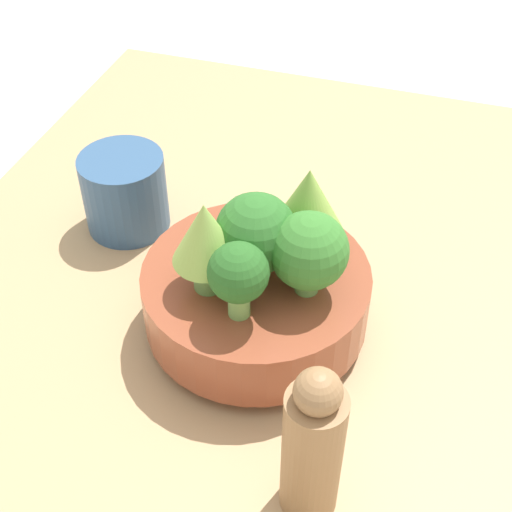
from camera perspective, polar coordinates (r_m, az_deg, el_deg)
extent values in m
plane|color=silver|center=(0.71, 3.00, -7.19)|extent=(6.00, 6.00, 0.00)
cube|color=tan|center=(0.69, 3.06, -6.25)|extent=(0.93, 0.79, 0.04)
cylinder|color=brown|center=(0.67, 0.00, -5.27)|extent=(0.09, 0.09, 0.01)
cylinder|color=brown|center=(0.64, 0.00, -3.16)|extent=(0.20, 0.20, 0.06)
cylinder|color=#7AB256|center=(0.58, -1.37, -3.62)|extent=(0.02, 0.02, 0.03)
sphere|color=#286023|center=(0.56, -1.42, -1.33)|extent=(0.05, 0.05, 0.05)
cylinder|color=#609347|center=(0.64, 3.70, 1.32)|extent=(0.03, 0.03, 0.02)
cone|color=#84AD47|center=(0.61, 3.88, 4.40)|extent=(0.07, 0.07, 0.07)
cylinder|color=#609347|center=(0.62, 0.00, -0.65)|extent=(0.03, 0.03, 0.02)
sphere|color=#2D6B28|center=(0.59, 0.00, 1.83)|extent=(0.07, 0.07, 0.07)
cylinder|color=#609347|center=(0.60, -3.88, -1.36)|extent=(0.03, 0.03, 0.03)
cone|color=#93B751|center=(0.57, -4.09, 1.86)|extent=(0.06, 0.06, 0.06)
cylinder|color=#6BA34C|center=(0.60, 4.10, -1.96)|extent=(0.02, 0.02, 0.02)
sphere|color=#387A2D|center=(0.58, 4.26, 0.42)|extent=(0.07, 0.07, 0.07)
cylinder|color=#33567F|center=(0.77, -10.44, 5.04)|extent=(0.09, 0.09, 0.09)
cylinder|color=#997047|center=(0.52, 4.50, -15.51)|extent=(0.04, 0.04, 0.12)
sphere|color=#997047|center=(0.46, 4.99, -10.77)|extent=(0.03, 0.03, 0.03)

